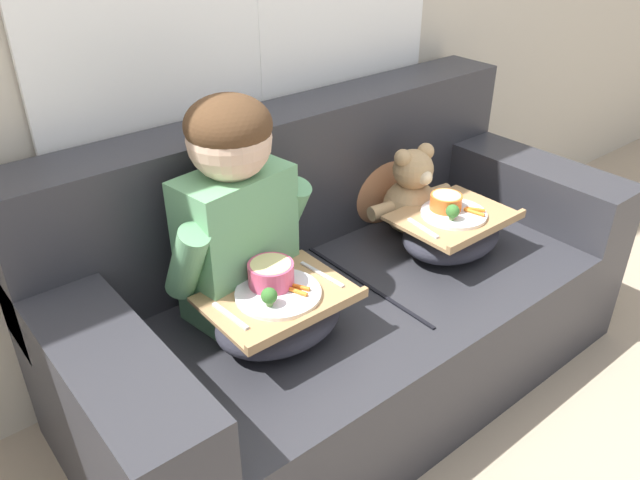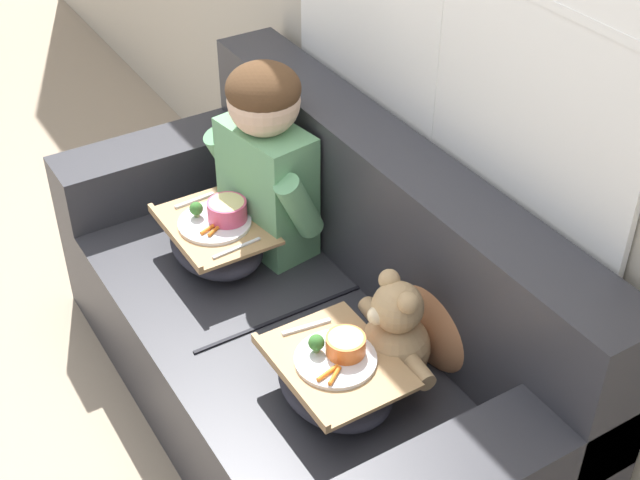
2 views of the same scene
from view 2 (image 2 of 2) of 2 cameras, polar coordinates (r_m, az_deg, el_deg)
The scene contains 9 objects.
ground_plane at distance 3.02m, azimuth -1.44°, elevation -10.76°, with size 14.00×14.00×0.00m, color tan.
wall_back_with_window at distance 2.52m, azimuth 8.67°, elevation 14.84°, with size 8.00×0.08×2.60m.
couch at distance 2.82m, azimuth -0.35°, elevation -5.71°, with size 1.89×0.90×0.91m.
throw_pillow_behind_child at distance 2.98m, azimuth -0.66°, elevation 3.43°, with size 0.35×0.17×0.36m.
throw_pillow_behind_teddy at distance 2.51m, azimuth 7.87°, elevation -4.35°, with size 0.37×0.18×0.38m.
child_figure at distance 2.82m, azimuth -3.51°, elevation 5.74°, with size 0.48×0.25×0.65m.
teddy_bear at distance 2.45m, azimuth 4.77°, elevation -6.16°, with size 0.36×0.25×0.33m.
lap_tray_child at distance 2.90m, azimuth -6.63°, elevation 0.06°, with size 0.39×0.30×0.22m.
lap_tray_teddy at distance 2.41m, azimuth 0.99°, elevation -8.80°, with size 0.39×0.30×0.21m.
Camera 2 is at (1.79, -1.00, 2.23)m, focal length 50.00 mm.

